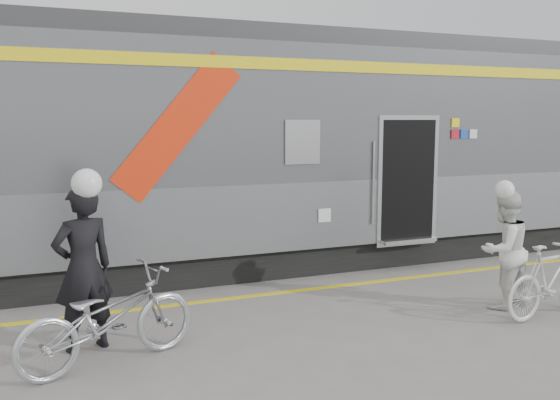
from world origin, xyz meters
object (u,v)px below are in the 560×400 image
bicycle_left (108,318)px  woman (504,250)px  man (83,269)px  bicycle_right (550,280)px

bicycle_left → woman: woman is taller
woman → bicycle_left: bearing=-8.0°
man → bicycle_left: (0.20, -0.55, -0.42)m
bicycle_left → woman: bearing=-108.4°
bicycle_left → woman: 5.30m
woman → bicycle_right: (0.30, -0.55, -0.32)m
man → woman: (5.49, -0.55, -0.13)m
man → woman: 5.52m
woman → bicycle_right: woman is taller
man → bicycle_right: man is taller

